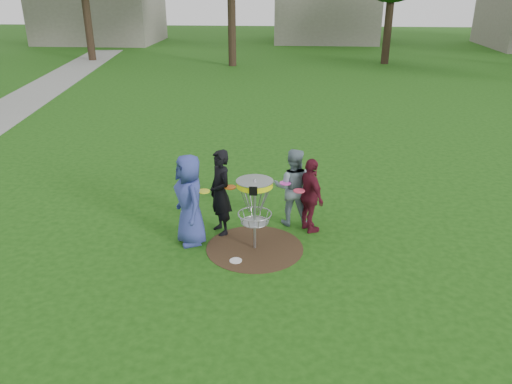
# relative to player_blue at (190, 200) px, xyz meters

# --- Properties ---
(ground) EXTENTS (100.00, 100.00, 0.00)m
(ground) POSITION_rel_player_blue_xyz_m (1.21, -0.16, -0.87)
(ground) COLOR #19470F
(ground) RESTS_ON ground
(dirt_patch) EXTENTS (1.80, 1.80, 0.01)m
(dirt_patch) POSITION_rel_player_blue_xyz_m (1.21, -0.16, -0.86)
(dirt_patch) COLOR #47331E
(dirt_patch) RESTS_ON ground
(player_blue) EXTENTS (0.90, 1.01, 1.73)m
(player_blue) POSITION_rel_player_blue_xyz_m (0.00, 0.00, 0.00)
(player_blue) COLOR #333E8E
(player_blue) RESTS_ON ground
(player_black) EXTENTS (0.67, 0.73, 1.69)m
(player_black) POSITION_rel_player_blue_xyz_m (0.50, 0.43, -0.02)
(player_black) COLOR black
(player_black) RESTS_ON ground
(player_grey) EXTENTS (0.81, 0.65, 1.59)m
(player_grey) POSITION_rel_player_blue_xyz_m (1.88, 0.93, -0.07)
(player_grey) COLOR gray
(player_grey) RESTS_ON ground
(player_maroon) EXTENTS (0.73, 0.94, 1.49)m
(player_maroon) POSITION_rel_player_blue_xyz_m (2.22, 0.63, -0.12)
(player_maroon) COLOR #591423
(player_maroon) RESTS_ON ground
(disc_on_grass) EXTENTS (0.22, 0.22, 0.02)m
(disc_on_grass) POSITION_rel_player_blue_xyz_m (0.91, -0.66, -0.86)
(disc_on_grass) COLOR white
(disc_on_grass) RESTS_ON ground
(disc_golf_basket) EXTENTS (0.66, 0.67, 1.38)m
(disc_golf_basket) POSITION_rel_player_blue_xyz_m (1.21, -0.16, 0.15)
(disc_golf_basket) COLOR #9EA0A5
(disc_golf_basket) RESTS_ON ground
(held_discs) EXTENTS (1.94, 0.95, 0.16)m
(held_discs) POSITION_rel_player_blue_xyz_m (1.18, 0.34, 0.13)
(held_discs) COLOR yellow
(held_discs) RESTS_ON ground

